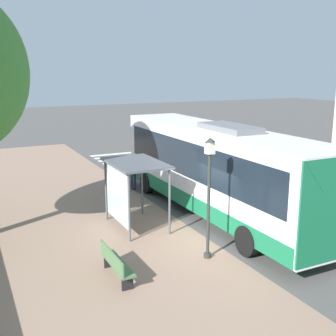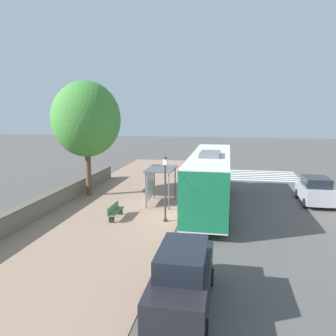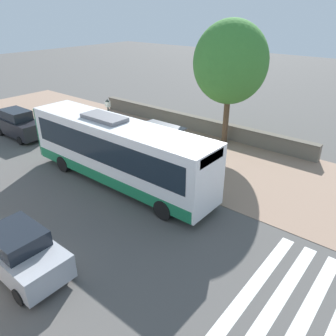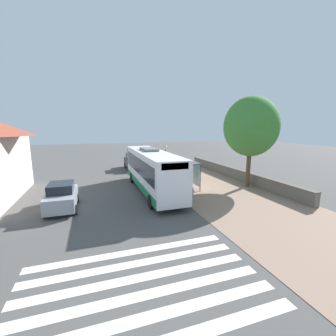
{
  "view_description": "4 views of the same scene",
  "coord_description": "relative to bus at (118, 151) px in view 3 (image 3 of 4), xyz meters",
  "views": [
    {
      "loc": [
        -7.42,
        -11.85,
        5.78
      ],
      "look_at": [
        0.24,
        3.57,
        1.81
      ],
      "focal_mm": 45.0,
      "sensor_mm": 36.0,
      "label": 1
    },
    {
      "loc": [
        2.67,
        -19.26,
        6.43
      ],
      "look_at": [
        -1.48,
        3.21,
        2.37
      ],
      "focal_mm": 35.0,
      "sensor_mm": 36.0,
      "label": 2
    },
    {
      "loc": [
        12.65,
        14.63,
        9.11
      ],
      "look_at": [
        0.44,
        4.65,
        1.33
      ],
      "focal_mm": 35.0,
      "sensor_mm": 36.0,
      "label": 3
    },
    {
      "loc": [
        6.46,
        21.11,
        5.77
      ],
      "look_at": [
        0.41,
        3.13,
        2.26
      ],
      "focal_mm": 24.0,
      "sensor_mm": 36.0,
      "label": 4
    }
  ],
  "objects": [
    {
      "name": "bench",
      "position": [
        -5.44,
        -3.35,
        -1.49
      ],
      "size": [
        0.4,
        1.89,
        0.88
      ],
      "color": "#4C7247",
      "rests_on": "ground"
    },
    {
      "name": "ground_plane",
      "position": [
        -1.58,
        -1.99,
        -1.97
      ],
      "size": [
        120.0,
        120.0,
        0.0
      ],
      "primitive_type": "plane",
      "color": "#514F4C",
      "rests_on": "ground"
    },
    {
      "name": "bus_shelter",
      "position": [
        -3.51,
        0.21,
        0.13
      ],
      "size": [
        1.84,
        2.8,
        2.52
      ],
      "color": "#515459",
      "rests_on": "ground"
    },
    {
      "name": "bus",
      "position": [
        0.0,
        0.0,
        0.0
      ],
      "size": [
        2.6,
        12.06,
        3.83
      ],
      "color": "white",
      "rests_on": "ground"
    },
    {
      "name": "sidewalk_plaza",
      "position": [
        -6.08,
        -1.99,
        -1.96
      ],
      "size": [
        9.0,
        44.0,
        0.02
      ],
      "color": "#937560",
      "rests_on": "ground"
    },
    {
      "name": "stone_wall",
      "position": [
        -10.13,
        -1.99,
        -1.39
      ],
      "size": [
        0.6,
        20.0,
        1.16
      ],
      "color": "#6B6356",
      "rests_on": "ground"
    },
    {
      "name": "parked_car_behind_bus",
      "position": [
        -0.22,
        -11.44,
        -0.95
      ],
      "size": [
        1.87,
        4.68,
        2.13
      ],
      "color": "black",
      "rests_on": "ground"
    },
    {
      "name": "shade_tree",
      "position": [
        -9.2,
        1.48,
        3.78
      ],
      "size": [
        5.03,
        5.03,
        8.53
      ],
      "color": "brown",
      "rests_on": "ground"
    },
    {
      "name": "parked_car_far_lane",
      "position": [
        7.16,
        2.36,
        -1.06
      ],
      "size": [
        2.02,
        4.04,
        1.86
      ],
      "color": "#9EA0A8",
      "rests_on": "ground"
    },
    {
      "name": "street_lamp_near",
      "position": [
        -2.38,
        -3.32,
        0.33
      ],
      "size": [
        0.28,
        0.28,
        3.86
      ],
      "color": "#2D332D",
      "rests_on": "ground"
    },
    {
      "name": "pedestrian",
      "position": [
        -1.55,
        5.01,
        -0.97
      ],
      "size": [
        0.34,
        0.23,
        1.7
      ],
      "color": "#2D3347",
      "rests_on": "ground"
    }
  ]
}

